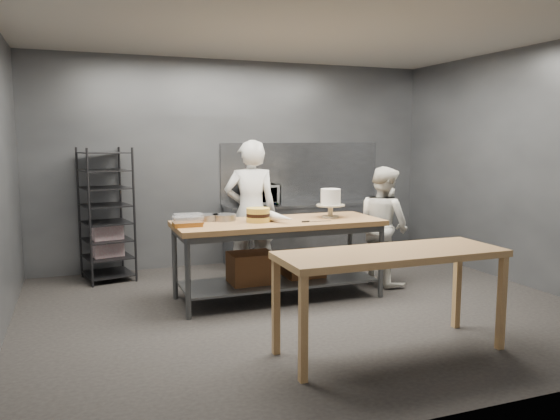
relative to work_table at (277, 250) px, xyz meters
The scene contains 16 objects.
ground 0.78m from the work_table, 73.50° to the right, with size 6.00×6.00×0.00m, color black.
back_wall 2.21m from the work_table, 85.72° to the left, with size 6.00×0.04×3.00m, color #4C4F54.
work_table is the anchor object (origin of this frame).
near_counter 1.93m from the work_table, 79.23° to the right, with size 2.00×0.70×0.90m.
back_counter 2.04m from the work_table, 55.56° to the left, with size 2.60×0.60×0.90m.
splashback_panel 2.41m from the work_table, 59.82° to the left, with size 2.60×0.02×0.90m, color slate.
speed_rack 2.42m from the work_table, 138.40° to the left, with size 0.72×0.76×1.75m.
chef_behind 0.86m from the work_table, 94.78° to the left, with size 0.67×0.44×1.85m, color silver.
chef_right 1.53m from the work_table, ahead, with size 0.73×0.57×1.51m, color silver.
microwave 1.78m from the work_table, 78.21° to the left, with size 0.54×0.37×0.30m, color black.
frosted_cake_stand 0.89m from the work_table, ahead, with size 0.34×0.34×0.35m.
layer_cake 0.49m from the work_table, behind, with size 0.27×0.27×0.16m.
cake_pans 0.89m from the work_table, 165.04° to the left, with size 0.72×0.36×0.07m.
piping_bag 0.46m from the work_table, 94.25° to the right, with size 0.12×0.12×0.38m, color white.
offset_spatula 0.55m from the work_table, 34.91° to the right, with size 0.36×0.02×0.02m.
pastry_clamshells 1.10m from the work_table, behind, with size 0.36×0.40×0.11m.
Camera 1 is at (-2.31, -5.35, 1.85)m, focal length 35.00 mm.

